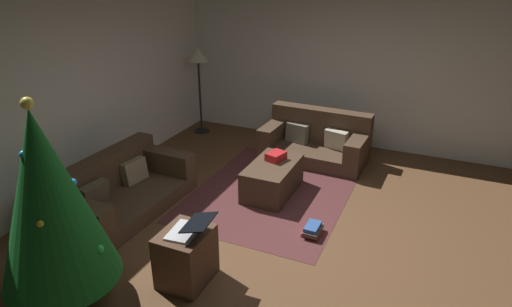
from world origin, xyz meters
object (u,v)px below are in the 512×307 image
object	(u,v)px
couch_left	(119,190)
side_table	(186,256)
gift_box	(276,156)
corner_lamp	(198,61)
couch_right	(316,141)
book_stack	(313,230)
laptop	(190,228)
christmas_tree	(48,200)
tv_remote	(279,157)
ottoman	(273,178)

from	to	relation	value
couch_left	side_table	world-z (taller)	couch_left
gift_box	corner_lamp	world-z (taller)	corner_lamp
couch_right	book_stack	world-z (taller)	couch_right
gift_box	side_table	bearing A→B (deg)	177.83
couch_right	gift_box	size ratio (longest dim) A/B	6.39
laptop	book_stack	distance (m)	1.60
couch_right	gift_box	xyz separation A→B (m)	(-1.22, 0.21, 0.19)
couch_right	side_table	size ratio (longest dim) A/B	3.00
side_table	laptop	world-z (taller)	laptop
couch_right	laptop	bearing A→B (deg)	88.34
side_table	book_stack	xyz separation A→B (m)	(1.25, -0.90, -0.21)
laptop	book_stack	bearing A→B (deg)	-34.13
book_stack	couch_right	bearing A→B (deg)	16.05
couch_left	gift_box	size ratio (longest dim) A/B	7.04
couch_right	christmas_tree	size ratio (longest dim) A/B	0.85
book_stack	corner_lamp	bearing A→B (deg)	50.12
christmas_tree	side_table	distance (m)	1.36
tv_remote	book_stack	distance (m)	1.33
christmas_tree	book_stack	xyz separation A→B (m)	(1.94, -1.75, -1.01)
tv_remote	laptop	bearing A→B (deg)	-164.06
gift_box	book_stack	world-z (taller)	gift_box
ottoman	tv_remote	world-z (taller)	tv_remote
ottoman	gift_box	bearing A→B (deg)	4.60
couch_right	laptop	world-z (taller)	couch_right
tv_remote	book_stack	bearing A→B (deg)	-123.91
christmas_tree	gift_box	bearing A→B (deg)	-18.11
corner_lamp	couch_right	bearing A→B (deg)	-97.70
corner_lamp	laptop	bearing A→B (deg)	-150.61
gift_box	christmas_tree	size ratio (longest dim) A/B	0.13
couch_left	ottoman	xyz separation A→B (m)	(1.17, -1.62, -0.04)
couch_left	christmas_tree	size ratio (longest dim) A/B	0.93
couch_left	corner_lamp	size ratio (longest dim) A/B	1.18
couch_right	ottoman	bearing A→B (deg)	83.97
gift_box	corner_lamp	bearing A→B (deg)	53.82
tv_remote	christmas_tree	xyz separation A→B (m)	(-2.93, 0.95, 0.63)
book_stack	ottoman	bearing A→B (deg)	46.60
gift_box	christmas_tree	distance (m)	3.05
christmas_tree	side_table	bearing A→B (deg)	-50.76
ottoman	book_stack	xyz separation A→B (m)	(-0.77, -0.81, -0.15)
side_table	corner_lamp	size ratio (longest dim) A/B	0.36
couch_left	laptop	xyz separation A→B (m)	(-0.83, -1.59, 0.36)
couch_right	gift_box	world-z (taller)	couch_right
ottoman	book_stack	size ratio (longest dim) A/B	3.29
couch_right	gift_box	distance (m)	1.25
tv_remote	laptop	xyz separation A→B (m)	(-2.23, 0.04, 0.17)
side_table	laptop	distance (m)	0.34
tv_remote	laptop	size ratio (longest dim) A/B	0.36
couch_right	corner_lamp	xyz separation A→B (m)	(0.31, 2.30, 1.03)
couch_right	corner_lamp	world-z (taller)	corner_lamp
ottoman	christmas_tree	xyz separation A→B (m)	(-2.71, 0.94, 0.86)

